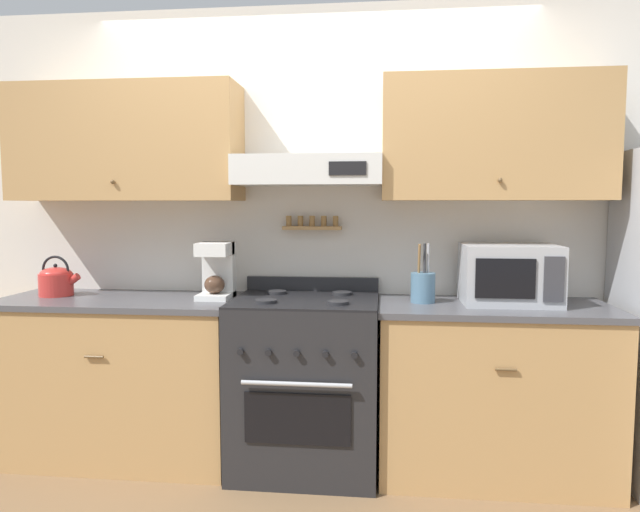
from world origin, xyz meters
TOP-DOWN VIEW (x-y plane):
  - ground_plane at (0.00, 0.00)m, footprint 16.00×16.00m
  - wall_back at (-0.03, 0.58)m, footprint 5.20×0.46m
  - counter_left at (-1.05, 0.32)m, footprint 1.32×0.63m
  - counter_right at (0.99, 0.32)m, footprint 1.20×0.63m
  - stove_range at (0.00, 0.29)m, footprint 0.77×0.66m
  - tea_kettle at (-1.44, 0.35)m, footprint 0.24×0.19m
  - coffee_maker at (-0.51, 0.38)m, footprint 0.18×0.23m
  - microwave at (1.06, 0.37)m, footprint 0.48×0.38m
  - utensil_crock at (0.62, 0.35)m, footprint 0.13×0.13m

SIDE VIEW (x-z plane):
  - ground_plane at x=0.00m, z-range 0.00..0.00m
  - counter_left at x=-1.05m, z-range 0.00..0.91m
  - counter_right at x=0.99m, z-range 0.00..0.91m
  - stove_range at x=0.00m, z-range -0.04..0.97m
  - utensil_crock at x=0.62m, z-range 0.83..1.15m
  - tea_kettle at x=-1.44m, z-range 0.88..1.11m
  - microwave at x=1.06m, z-range 0.91..1.22m
  - coffee_maker at x=-0.51m, z-range 0.91..1.22m
  - wall_back at x=-0.03m, z-range 0.17..2.72m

